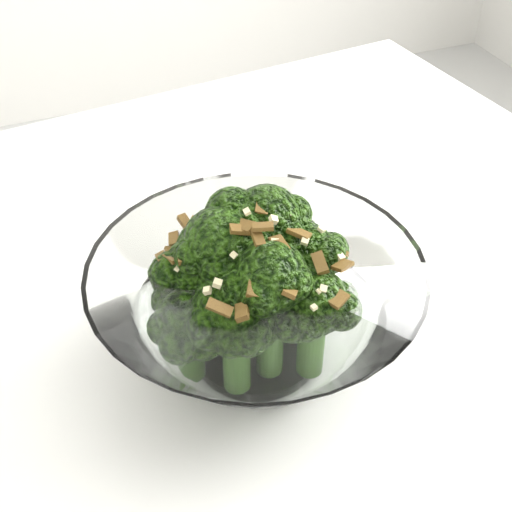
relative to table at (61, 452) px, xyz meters
name	(u,v)px	position (x,y,z in m)	size (l,w,h in m)	color
table	(61,452)	(0.00, 0.00, 0.00)	(1.29, 0.94, 0.75)	white
broccoli_dish	(255,302)	(0.16, -0.02, 0.12)	(0.24, 0.24, 0.14)	white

